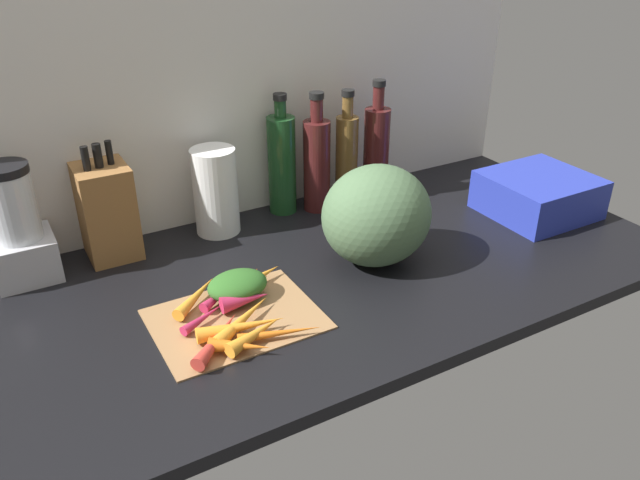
{
  "coord_description": "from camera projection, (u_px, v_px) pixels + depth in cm",
  "views": [
    {
      "loc": [
        -60.55,
        -108.71,
        74.74
      ],
      "look_at": [
        -4.18,
        -9.86,
        13.61
      ],
      "focal_mm": 35.42,
      "sensor_mm": 36.0,
      "label": 1
    }
  ],
  "objects": [
    {
      "name": "ground_plane",
      "position": [
        315.0,
        276.0,
        1.46
      ],
      "size": [
        170.0,
        80.0,
        3.0
      ],
      "primitive_type": "cube",
      "color": "black"
    },
    {
      "name": "wall_back",
      "position": [
        240.0,
        101.0,
        1.6
      ],
      "size": [
        170.0,
        3.0,
        60.0
      ],
      "primitive_type": "cube",
      "color": "silver",
      "rests_on": "ground_plane"
    },
    {
      "name": "cutting_board",
      "position": [
        236.0,
        318.0,
        1.28
      ],
      "size": [
        32.99,
        25.4,
        0.8
      ],
      "primitive_type": "cube",
      "color": "#997047",
      "rests_on": "ground_plane"
    },
    {
      "name": "carrot_0",
      "position": [
        280.0,
        333.0,
        1.21
      ],
      "size": [
        16.34,
        6.43,
        2.01
      ],
      "primitive_type": "cone",
      "rotation": [
        0.0,
        1.57,
        -0.28
      ],
      "color": "orange",
      "rests_on": "cutting_board"
    },
    {
      "name": "carrot_1",
      "position": [
        239.0,
        346.0,
        1.17
      ],
      "size": [
        11.13,
        8.79,
        2.91
      ],
      "primitive_type": "cone",
      "rotation": [
        0.0,
        1.57,
        -0.59
      ],
      "color": "orange",
      "rests_on": "cutting_board"
    },
    {
      "name": "carrot_2",
      "position": [
        203.0,
        318.0,
        1.25
      ],
      "size": [
        10.67,
        6.72,
        2.06
      ],
      "primitive_type": "cone",
      "rotation": [
        0.0,
        1.57,
        0.46
      ],
      "color": "#B2264C",
      "rests_on": "cutting_board"
    },
    {
      "name": "carrot_3",
      "position": [
        243.0,
        319.0,
        1.24
      ],
      "size": [
        16.47,
        12.22,
        2.94
      ],
      "primitive_type": "cone",
      "rotation": [
        0.0,
        1.57,
        0.58
      ],
      "color": "orange",
      "rests_on": "cutting_board"
    },
    {
      "name": "carrot_4",
      "position": [
        196.0,
        295.0,
        1.32
      ],
      "size": [
        13.11,
        12.11,
        2.73
      ],
      "primitive_type": "cone",
      "rotation": [
        0.0,
        1.57,
        0.73
      ],
      "color": "orange",
      "rests_on": "cutting_board"
    },
    {
      "name": "carrot_5",
      "position": [
        255.0,
        334.0,
        1.2
      ],
      "size": [
        13.72,
        7.65,
        3.02
      ],
      "primitive_type": "cone",
      "rotation": [
        0.0,
        1.57,
        0.37
      ],
      "color": "orange",
      "rests_on": "cutting_board"
    },
    {
      "name": "carrot_6",
      "position": [
        257.0,
        277.0,
        1.38
      ],
      "size": [
        13.6,
        7.56,
        2.95
      ],
      "primitive_type": "cone",
      "rotation": [
        0.0,
        1.57,
        0.37
      ],
      "color": "orange",
      "rests_on": "cutting_board"
    },
    {
      "name": "carrot_7",
      "position": [
        219.0,
        296.0,
        1.32
      ],
      "size": [
        10.21,
        7.71,
        2.31
      ],
      "primitive_type": "cone",
      "rotation": [
        0.0,
        1.57,
        0.57
      ],
      "color": "#B2264C",
      "rests_on": "cutting_board"
    },
    {
      "name": "carrot_8",
      "position": [
        241.0,
        327.0,
        1.22
      ],
      "size": [
        17.68,
        6.06,
        3.18
      ],
      "primitive_type": "cone",
      "rotation": [
        0.0,
        1.57,
        -0.17
      ],
      "color": "orange",
      "rests_on": "cutting_board"
    },
    {
      "name": "carrot_9",
      "position": [
        245.0,
        300.0,
        1.3
      ],
      "size": [
        10.47,
        4.28,
        3.58
      ],
      "primitive_type": "cone",
      "rotation": [
        0.0,
        1.57,
        -0.07
      ],
      "color": "#B2264C",
      "rests_on": "cutting_board"
    },
    {
      "name": "carrot_10",
      "position": [
        218.0,
        338.0,
        1.19
      ],
      "size": [
        14.12,
        13.48,
        2.89
      ],
      "primitive_type": "cone",
      "rotation": [
        0.0,
        1.57,
        0.75
      ],
      "color": "red",
      "rests_on": "cutting_board"
    },
    {
      "name": "carrot_11",
      "position": [
        246.0,
        282.0,
        1.36
      ],
      "size": [
        10.85,
        9.15,
        3.44
      ],
      "primitive_type": "cone",
      "rotation": [
        0.0,
        1.57,
        0.62
      ],
      "color": "orange",
      "rests_on": "cutting_board"
    },
    {
      "name": "carrot_greens_pile",
      "position": [
        237.0,
        285.0,
        1.33
      ],
      "size": [
        12.93,
        9.94,
        5.47
      ],
      "primitive_type": "ellipsoid",
      "color": "#2D6023",
      "rests_on": "cutting_board"
    },
    {
      "name": "winter_squash",
      "position": [
        377.0,
        215.0,
        1.44
      ],
      "size": [
        25.82,
        23.4,
        23.45
      ],
      "primitive_type": "ellipsoid",
      "color": "#4C6B47",
      "rests_on": "ground_plane"
    },
    {
      "name": "knife_block",
      "position": [
        107.0,
        211.0,
        1.46
      ],
      "size": [
        11.67,
        12.92,
        27.97
      ],
      "color": "olive",
      "rests_on": "ground_plane"
    },
    {
      "name": "blender_appliance",
      "position": [
        18.0,
        231.0,
        1.37
      ],
      "size": [
        13.38,
        13.38,
        26.84
      ],
      "color": "#B2B2B7",
      "rests_on": "ground_plane"
    },
    {
      "name": "paper_towel_roll",
      "position": [
        216.0,
        191.0,
        1.57
      ],
      "size": [
        11.11,
        11.11,
        22.07
      ],
      "primitive_type": "cylinder",
      "color": "white",
      "rests_on": "ground_plane"
    },
    {
      "name": "bottle_0",
      "position": [
        282.0,
        163.0,
        1.67
      ],
      "size": [
        7.48,
        7.48,
        32.35
      ],
      "color": "#19421E",
      "rests_on": "ground_plane"
    },
    {
      "name": "bottle_1",
      "position": [
        317.0,
        163.0,
        1.68
      ],
      "size": [
        7.29,
        7.29,
        32.33
      ],
      "color": "#471919",
      "rests_on": "ground_plane"
    },
    {
      "name": "bottle_2",
      "position": [
        347.0,
        158.0,
        1.71
      ],
      "size": [
        6.08,
        6.08,
        32.04
      ],
      "color": "brown",
      "rests_on": "ground_plane"
    },
    {
      "name": "bottle_3",
      "position": [
        376.0,
        151.0,
        1.74
      ],
      "size": [
        7.12,
        7.12,
        33.59
      ],
      "color": "#471919",
      "rests_on": "ground_plane"
    },
    {
      "name": "dish_rack",
      "position": [
        538.0,
        195.0,
        1.69
      ],
      "size": [
        26.55,
        24.74,
        10.6
      ],
      "primitive_type": "cube",
      "color": "#2838AD",
      "rests_on": "ground_plane"
    }
  ]
}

